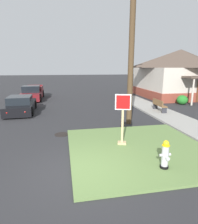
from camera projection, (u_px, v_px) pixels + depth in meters
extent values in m
plane|color=#2B2B2D|center=(80.00, 173.00, 6.11)|extent=(160.00, 160.00, 0.00)
cube|color=#668447|center=(138.00, 148.00, 7.89)|extent=(5.63, 5.48, 0.08)
cube|color=#9E9B93|center=(169.00, 116.00, 12.95)|extent=(2.20, 18.15, 0.12)
cylinder|color=black|center=(164.00, 167.00, 6.26)|extent=(0.28, 0.28, 0.08)
cylinder|color=#BCBCC1|center=(165.00, 156.00, 6.17)|extent=(0.22, 0.22, 0.69)
cylinder|color=yellow|center=(166.00, 145.00, 6.09)|extent=(0.25, 0.25, 0.03)
sphere|color=yellow|center=(166.00, 143.00, 6.07)|extent=(0.19, 0.19, 0.19)
cube|color=yellow|center=(166.00, 141.00, 6.05)|extent=(0.04, 0.04, 0.04)
cylinder|color=#BCBCC1|center=(161.00, 155.00, 6.14)|extent=(0.08, 0.09, 0.09)
cylinder|color=#BCBCC1|center=(169.00, 154.00, 6.19)|extent=(0.08, 0.09, 0.09)
cylinder|color=#BCBCC1|center=(168.00, 158.00, 6.02)|extent=(0.12, 0.09, 0.12)
cube|color=tan|center=(123.00, 120.00, 8.00)|extent=(0.11, 0.11, 2.10)
cube|color=tan|center=(122.00, 143.00, 8.23)|extent=(0.43, 0.37, 0.08)
cube|color=white|center=(123.00, 102.00, 7.77)|extent=(0.63, 0.20, 0.65)
cube|color=red|center=(123.00, 102.00, 7.76)|extent=(0.53, 0.18, 0.56)
cylinder|color=black|center=(62.00, 134.00, 9.58)|extent=(0.70, 0.70, 0.02)
cube|color=black|center=(21.00, 107.00, 14.20)|extent=(2.02, 4.25, 0.64)
cube|color=black|center=(20.00, 100.00, 13.87)|extent=(1.66, 1.99, 0.56)
cylinder|color=black|center=(12.00, 105.00, 15.25)|extent=(0.25, 0.63, 0.62)
cylinder|color=black|center=(35.00, 105.00, 15.64)|extent=(0.25, 0.63, 0.62)
cylinder|color=black|center=(4.00, 113.00, 12.80)|extent=(0.25, 0.63, 0.62)
cylinder|color=black|center=(32.00, 111.00, 13.19)|extent=(0.25, 0.63, 0.62)
sphere|color=white|center=(18.00, 102.00, 15.99)|extent=(0.14, 0.14, 0.14)
sphere|color=red|center=(7.00, 113.00, 12.12)|extent=(0.12, 0.12, 0.12)
sphere|color=white|center=(32.00, 101.00, 16.24)|extent=(0.14, 0.14, 0.14)
sphere|color=red|center=(25.00, 112.00, 12.37)|extent=(0.12, 0.12, 0.12)
cube|color=maroon|center=(33.00, 95.00, 19.95)|extent=(1.92, 5.33, 0.68)
cube|color=black|center=(31.00, 89.00, 19.09)|extent=(1.65, 1.40, 0.68)
cube|color=maroon|center=(42.00, 88.00, 20.88)|extent=(0.13, 2.23, 0.44)
cube|color=maroon|center=(25.00, 88.00, 20.54)|extent=(0.13, 2.23, 0.44)
cube|color=maroon|center=(35.00, 87.00, 22.30)|extent=(1.67, 0.12, 0.44)
cylinder|color=black|center=(40.00, 98.00, 18.63)|extent=(0.27, 0.76, 0.76)
cylinder|color=black|center=(21.00, 98.00, 18.29)|extent=(0.27, 0.76, 0.76)
cylinder|color=black|center=(43.00, 93.00, 21.66)|extent=(0.27, 0.76, 0.76)
cylinder|color=black|center=(27.00, 94.00, 21.33)|extent=(0.27, 0.76, 0.76)
cube|color=brown|center=(160.00, 105.00, 14.13)|extent=(0.46, 1.66, 0.06)
cube|color=brown|center=(158.00, 102.00, 14.06)|extent=(0.12, 1.64, 0.38)
cube|color=#2D2D33|center=(164.00, 110.00, 13.47)|extent=(0.36, 0.07, 0.41)
cube|color=#2D2D33|center=(155.00, 106.00, 14.90)|extent=(0.36, 0.07, 0.41)
cylinder|color=#4C3823|center=(132.00, 34.00, 10.32)|extent=(0.32, 0.32, 10.06)
cube|color=brown|center=(177.00, 92.00, 21.97)|extent=(8.06, 7.62, 0.90)
cube|color=beige|center=(179.00, 78.00, 21.60)|extent=(7.90, 7.47, 2.34)
pyramid|color=brown|center=(180.00, 59.00, 21.11)|extent=(8.46, 8.00, 1.96)
cylinder|color=beige|center=(193.00, 92.00, 16.63)|extent=(0.16, 0.16, 2.43)
ellipsoid|color=#257526|center=(182.00, 100.00, 17.20)|extent=(0.96, 0.96, 0.84)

